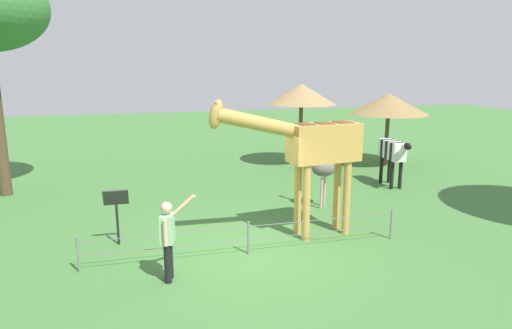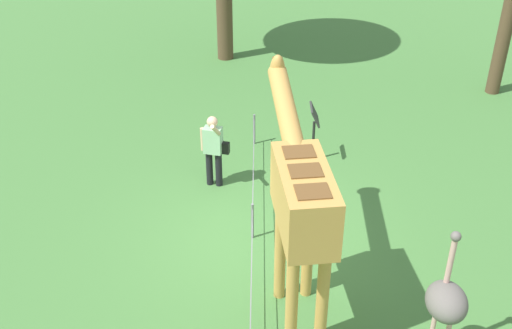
% 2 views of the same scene
% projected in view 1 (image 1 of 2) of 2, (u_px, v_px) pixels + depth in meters
% --- Properties ---
extents(ground_plane, '(60.00, 60.00, 0.00)m').
position_uv_depth(ground_plane, '(247.00, 251.00, 10.15)').
color(ground_plane, '#427538').
extents(giraffe, '(3.73, 0.94, 3.39)m').
position_uv_depth(giraffe, '(313.00, 148.00, 10.64)').
color(giraffe, '#C69347').
rests_on(giraffe, ground_plane).
extents(visitor, '(0.72, 0.59, 1.68)m').
position_uv_depth(visitor, '(168.00, 236.00, 8.63)').
color(visitor, black).
rests_on(visitor, ground_plane).
extents(zebra, '(0.53, 1.82, 1.66)m').
position_uv_depth(zebra, '(393.00, 153.00, 15.25)').
color(zebra, black).
rests_on(zebra, ground_plane).
extents(ostrich, '(0.70, 0.56, 2.25)m').
position_uv_depth(ostrich, '(323.00, 168.00, 12.98)').
color(ostrich, '#CC9E93').
rests_on(ostrich, ground_plane).
extents(shade_hut_near, '(2.76, 2.76, 3.31)m').
position_uv_depth(shade_hut_near, '(301.00, 94.00, 18.09)').
color(shade_hut_near, brown).
rests_on(shade_hut_near, ground_plane).
extents(shade_hut_far, '(3.10, 3.10, 2.91)m').
position_uv_depth(shade_hut_far, '(389.00, 104.00, 18.13)').
color(shade_hut_far, brown).
rests_on(shade_hut_far, ground_plane).
extents(info_sign, '(0.56, 0.21, 1.32)m').
position_uv_depth(info_sign, '(116.00, 205.00, 10.35)').
color(info_sign, black).
rests_on(info_sign, ground_plane).
extents(wire_fence, '(7.05, 0.05, 0.75)m').
position_uv_depth(wire_fence, '(248.00, 237.00, 9.93)').
color(wire_fence, slate).
rests_on(wire_fence, ground_plane).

